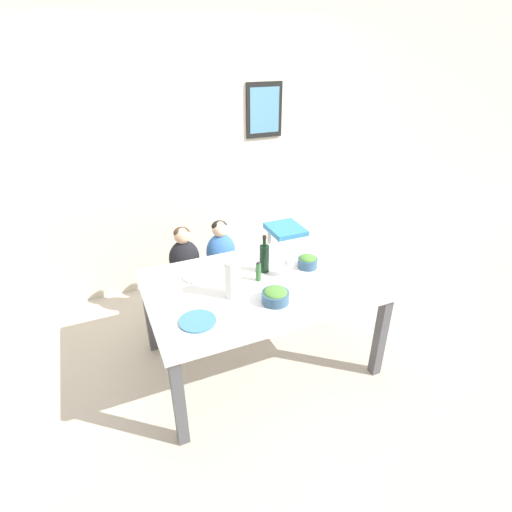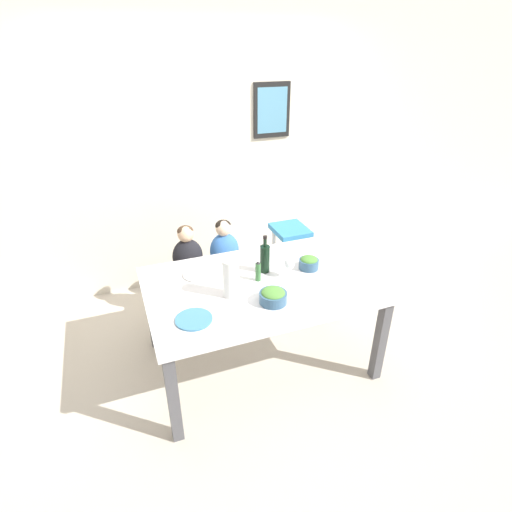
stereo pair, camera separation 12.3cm
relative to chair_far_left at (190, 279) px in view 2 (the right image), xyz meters
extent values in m
plane|color=#BCB2A3|center=(0.37, -0.79, -0.38)|extent=(14.00, 14.00, 0.00)
cube|color=beige|center=(0.37, 0.69, 0.97)|extent=(10.00, 0.06, 2.70)
cube|color=black|center=(1.05, 0.65, 1.30)|extent=(0.37, 0.02, 0.51)
cube|color=teal|center=(1.05, 0.63, 1.30)|extent=(0.30, 0.00, 0.42)
cube|color=silver|center=(0.37, -0.79, 0.33)|extent=(1.63, 1.08, 0.03)
cube|color=#4C4C51|center=(-0.39, -1.27, -0.04)|extent=(0.07, 0.07, 0.69)
cube|color=#4C4C51|center=(1.12, -1.27, -0.04)|extent=(0.07, 0.07, 0.69)
cube|color=#4C4C51|center=(-0.39, -0.31, -0.04)|extent=(0.07, 0.07, 0.69)
cube|color=#4C4C51|center=(1.12, -0.31, -0.04)|extent=(0.07, 0.07, 0.69)
cylinder|color=silver|center=(-0.14, -0.14, -0.18)|extent=(0.04, 0.04, 0.41)
cylinder|color=silver|center=(0.14, -0.14, -0.18)|extent=(0.04, 0.04, 0.41)
cylinder|color=silver|center=(-0.14, 0.14, -0.18)|extent=(0.04, 0.04, 0.41)
cylinder|color=silver|center=(0.14, 0.14, -0.18)|extent=(0.04, 0.04, 0.41)
cube|color=silver|center=(0.00, 0.00, 0.05)|extent=(0.36, 0.42, 0.05)
cylinder|color=silver|center=(0.20, -0.14, -0.18)|extent=(0.04, 0.04, 0.41)
cylinder|color=silver|center=(0.47, -0.14, -0.18)|extent=(0.04, 0.04, 0.41)
cylinder|color=silver|center=(0.20, 0.14, -0.18)|extent=(0.04, 0.04, 0.41)
cylinder|color=silver|center=(0.47, 0.14, -0.18)|extent=(0.04, 0.04, 0.41)
cube|color=silver|center=(0.33, 0.00, 0.05)|extent=(0.36, 0.42, 0.05)
cylinder|color=silver|center=(0.87, -0.11, -0.04)|extent=(0.04, 0.04, 0.69)
cylinder|color=silver|center=(1.10, -0.11, -0.04)|extent=(0.04, 0.04, 0.69)
cylinder|color=silver|center=(0.87, 0.11, -0.04)|extent=(0.04, 0.04, 0.69)
cylinder|color=silver|center=(1.10, 0.11, -0.04)|extent=(0.04, 0.04, 0.69)
cube|color=teal|center=(0.98, 0.00, 0.33)|extent=(0.31, 0.36, 0.05)
ellipsoid|color=black|center=(0.00, 0.00, 0.24)|extent=(0.26, 0.20, 0.32)
sphere|color=#D6AD89|center=(0.00, 0.00, 0.45)|extent=(0.14, 0.14, 0.14)
ellipsoid|color=#473323|center=(0.00, 0.01, 0.47)|extent=(0.14, 0.13, 0.10)
ellipsoid|color=#3366B2|center=(0.33, 0.00, 0.24)|extent=(0.26, 0.20, 0.32)
sphere|color=beige|center=(0.33, 0.00, 0.45)|extent=(0.14, 0.14, 0.14)
ellipsoid|color=black|center=(0.33, 0.01, 0.47)|extent=(0.14, 0.13, 0.10)
cylinder|color=black|center=(0.46, -0.65, 0.45)|extent=(0.07, 0.07, 0.21)
cylinder|color=black|center=(0.46, -0.65, 0.60)|extent=(0.03, 0.03, 0.08)
cylinder|color=black|center=(0.46, -0.65, 0.63)|extent=(0.03, 0.03, 0.02)
cylinder|color=white|center=(0.13, -0.87, 0.48)|extent=(0.11, 0.11, 0.28)
cylinder|color=white|center=(0.60, -0.79, 0.35)|extent=(0.06, 0.06, 0.00)
cylinder|color=white|center=(0.60, -0.79, 0.38)|extent=(0.01, 0.01, 0.07)
ellipsoid|color=white|center=(0.60, -0.79, 0.46)|extent=(0.08, 0.08, 0.09)
cylinder|color=#335675|center=(0.36, -1.05, 0.38)|extent=(0.19, 0.19, 0.07)
ellipsoid|color=#4C8438|center=(0.36, -1.05, 0.42)|extent=(0.16, 0.16, 0.05)
cylinder|color=#335675|center=(0.79, -0.72, 0.38)|extent=(0.15, 0.15, 0.07)
ellipsoid|color=#4C8438|center=(0.79, -0.72, 0.42)|extent=(0.13, 0.13, 0.05)
cylinder|color=teal|center=(-0.18, -1.05, 0.35)|extent=(0.23, 0.23, 0.01)
cylinder|color=silver|center=(-0.02, -0.52, 0.35)|extent=(0.23, 0.23, 0.01)
cylinder|color=#336633|center=(0.37, -0.75, 0.41)|extent=(0.04, 0.04, 0.14)
cone|color=black|center=(0.37, -0.75, 0.49)|extent=(0.03, 0.03, 0.02)
camera|label=1|loc=(-0.64, -3.02, 1.89)|focal=28.00mm
camera|label=2|loc=(-0.53, -3.07, 1.89)|focal=28.00mm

